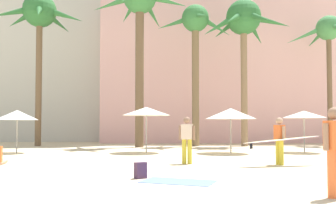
{
  "coord_description": "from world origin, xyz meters",
  "views": [
    {
      "loc": [
        -0.14,
        -5.76,
        1.38
      ],
      "look_at": [
        0.12,
        7.21,
        1.87
      ],
      "focal_mm": 38.4,
      "sensor_mm": 36.0,
      "label": 1
    }
  ],
  "objects_px": {
    "palm_tree_center": "(196,32)",
    "cafe_umbrella_3": "(17,115)",
    "palm_tree_far_left": "(329,36)",
    "backpack": "(140,171)",
    "person_near_right": "(281,139)",
    "beach_towel": "(178,181)",
    "palm_tree_far_right": "(244,25)",
    "cafe_umbrella_2": "(146,111)",
    "person_mid_right": "(187,138)",
    "palm_tree_right": "(39,18)",
    "person_far_right": "(335,148)",
    "cafe_umbrella_0": "(231,114)",
    "cafe_umbrella_1": "(304,114)",
    "palm_tree_left": "(140,11)"
  },
  "relations": [
    {
      "from": "palm_tree_far_right",
      "to": "cafe_umbrella_3",
      "type": "distance_m",
      "value": 15.47
    },
    {
      "from": "cafe_umbrella_3",
      "to": "person_far_right",
      "type": "height_order",
      "value": "cafe_umbrella_3"
    },
    {
      "from": "palm_tree_right",
      "to": "cafe_umbrella_3",
      "type": "distance_m",
      "value": 9.38
    },
    {
      "from": "palm_tree_left",
      "to": "beach_towel",
      "type": "distance_m",
      "value": 17.01
    },
    {
      "from": "palm_tree_right",
      "to": "person_mid_right",
      "type": "distance_m",
      "value": 16.82
    },
    {
      "from": "palm_tree_far_left",
      "to": "cafe_umbrella_1",
      "type": "xyz_separation_m",
      "value": [
        -4.65,
        -6.91,
        -5.81
      ]
    },
    {
      "from": "palm_tree_far_right",
      "to": "cafe_umbrella_3",
      "type": "height_order",
      "value": "palm_tree_far_right"
    },
    {
      "from": "palm_tree_far_left",
      "to": "palm_tree_right",
      "type": "relative_size",
      "value": 0.89
    },
    {
      "from": "palm_tree_center",
      "to": "cafe_umbrella_3",
      "type": "distance_m",
      "value": 12.88
    },
    {
      "from": "palm_tree_center",
      "to": "cafe_umbrella_2",
      "type": "bearing_deg",
      "value": -117.33
    },
    {
      "from": "palm_tree_right",
      "to": "cafe_umbrella_2",
      "type": "height_order",
      "value": "palm_tree_right"
    },
    {
      "from": "palm_tree_right",
      "to": "beach_towel",
      "type": "height_order",
      "value": "palm_tree_right"
    },
    {
      "from": "palm_tree_far_right",
      "to": "beach_towel",
      "type": "xyz_separation_m",
      "value": [
        -5.21,
        -15.17,
        -8.24
      ]
    },
    {
      "from": "palm_tree_left",
      "to": "palm_tree_right",
      "type": "distance_m",
      "value": 7.09
    },
    {
      "from": "person_mid_right",
      "to": "palm_tree_center",
      "type": "bearing_deg",
      "value": -172.37
    },
    {
      "from": "palm_tree_left",
      "to": "palm_tree_far_right",
      "type": "bearing_deg",
      "value": 6.18
    },
    {
      "from": "palm_tree_far_left",
      "to": "person_mid_right",
      "type": "height_order",
      "value": "palm_tree_far_left"
    },
    {
      "from": "backpack",
      "to": "person_far_right",
      "type": "bearing_deg",
      "value": -157.79
    },
    {
      "from": "person_mid_right",
      "to": "person_far_right",
      "type": "bearing_deg",
      "value": 36.27
    },
    {
      "from": "palm_tree_far_left",
      "to": "palm_tree_right",
      "type": "distance_m",
      "value": 20.42
    },
    {
      "from": "palm_tree_far_left",
      "to": "palm_tree_right",
      "type": "height_order",
      "value": "palm_tree_right"
    },
    {
      "from": "beach_towel",
      "to": "person_near_right",
      "type": "bearing_deg",
      "value": 43.63
    },
    {
      "from": "cafe_umbrella_1",
      "to": "person_near_right",
      "type": "height_order",
      "value": "cafe_umbrella_1"
    },
    {
      "from": "cafe_umbrella_0",
      "to": "cafe_umbrella_1",
      "type": "distance_m",
      "value": 3.9
    },
    {
      "from": "cafe_umbrella_0",
      "to": "beach_towel",
      "type": "bearing_deg",
      "value": -108.76
    },
    {
      "from": "person_near_right",
      "to": "person_mid_right",
      "type": "bearing_deg",
      "value": 155.46
    },
    {
      "from": "palm_tree_far_right",
      "to": "cafe_umbrella_2",
      "type": "bearing_deg",
      "value": -138.47
    },
    {
      "from": "cafe_umbrella_0",
      "to": "person_mid_right",
      "type": "relative_size",
      "value": 1.51
    },
    {
      "from": "palm_tree_center",
      "to": "cafe_umbrella_3",
      "type": "relative_size",
      "value": 4.49
    },
    {
      "from": "palm_tree_left",
      "to": "person_far_right",
      "type": "distance_m",
      "value": 18.82
    },
    {
      "from": "palm_tree_right",
      "to": "cafe_umbrella_0",
      "type": "xyz_separation_m",
      "value": [
        11.85,
        -6.67,
        -6.79
      ]
    },
    {
      "from": "palm_tree_center",
      "to": "cafe_umbrella_1",
      "type": "height_order",
      "value": "palm_tree_center"
    },
    {
      "from": "palm_tree_center",
      "to": "backpack",
      "type": "xyz_separation_m",
      "value": [
        -2.93,
        -15.0,
        -7.6
      ]
    },
    {
      "from": "cafe_umbrella_0",
      "to": "cafe_umbrella_2",
      "type": "distance_m",
      "value": 4.27
    },
    {
      "from": "palm_tree_center",
      "to": "person_mid_right",
      "type": "distance_m",
      "value": 13.46
    },
    {
      "from": "palm_tree_center",
      "to": "cafe_umbrella_1",
      "type": "xyz_separation_m",
      "value": [
        4.99,
        -6.1,
        -5.84
      ]
    },
    {
      "from": "person_near_right",
      "to": "beach_towel",
      "type": "bearing_deg",
      "value": -151.44
    },
    {
      "from": "palm_tree_far_right",
      "to": "person_mid_right",
      "type": "height_order",
      "value": "palm_tree_far_right"
    },
    {
      "from": "cafe_umbrella_2",
      "to": "palm_tree_right",
      "type": "bearing_deg",
      "value": 140.85
    },
    {
      "from": "cafe_umbrella_3",
      "to": "backpack",
      "type": "distance_m",
      "value": 11.22
    },
    {
      "from": "person_near_right",
      "to": "person_far_right",
      "type": "xyz_separation_m",
      "value": [
        -0.82,
        -5.57,
        0.05
      ]
    },
    {
      "from": "cafe_umbrella_1",
      "to": "beach_towel",
      "type": "height_order",
      "value": "cafe_umbrella_1"
    },
    {
      "from": "cafe_umbrella_0",
      "to": "palm_tree_far_right",
      "type": "bearing_deg",
      "value": 70.79
    },
    {
      "from": "beach_towel",
      "to": "palm_tree_far_left",
      "type": "bearing_deg",
      "value": 54.7
    },
    {
      "from": "person_mid_right",
      "to": "cafe_umbrella_0",
      "type": "bearing_deg",
      "value": 167.49
    },
    {
      "from": "palm_tree_center",
      "to": "person_far_right",
      "type": "distance_m",
      "value": 18.9
    },
    {
      "from": "palm_tree_far_left",
      "to": "palm_tree_far_right",
      "type": "height_order",
      "value": "palm_tree_far_right"
    },
    {
      "from": "palm_tree_far_left",
      "to": "backpack",
      "type": "bearing_deg",
      "value": -128.49
    },
    {
      "from": "cafe_umbrella_2",
      "to": "person_mid_right",
      "type": "height_order",
      "value": "cafe_umbrella_2"
    },
    {
      "from": "palm_tree_right",
      "to": "cafe_umbrella_3",
      "type": "bearing_deg",
      "value": -80.16
    }
  ]
}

